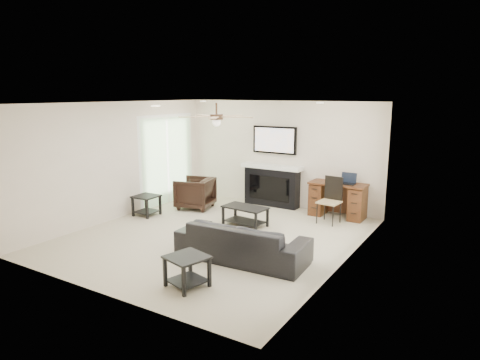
{
  "coord_description": "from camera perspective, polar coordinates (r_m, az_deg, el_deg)",
  "views": [
    {
      "loc": [
        4.45,
        -6.36,
        2.68
      ],
      "look_at": [
        0.28,
        0.47,
        1.04
      ],
      "focal_mm": 32.0,
      "sensor_mm": 36.0,
      "label": 1
    }
  ],
  "objects": [
    {
      "name": "desk_chair",
      "position": [
        9.06,
        11.8,
        -2.7
      ],
      "size": [
        0.46,
        0.48,
        0.97
      ],
      "primitive_type": "cube",
      "rotation": [
        0.0,
        0.0,
        -0.1
      ],
      "color": "black",
      "rests_on": "ground"
    },
    {
      "name": "room_shell",
      "position": [
        7.79,
        -2.06,
        4.21
      ],
      "size": [
        5.5,
        5.54,
        2.52
      ],
      "color": "beige",
      "rests_on": "ground"
    },
    {
      "name": "end_table_near",
      "position": [
        6.16,
        -7.06,
        -12.0
      ],
      "size": [
        0.64,
        0.64,
        0.45
      ],
      "primitive_type": "cube",
      "rotation": [
        0.0,
        0.0,
        -0.26
      ],
      "color": "black",
      "rests_on": "ground"
    },
    {
      "name": "armchair",
      "position": [
        10.11,
        -6.02,
        -1.74
      ],
      "size": [
        0.96,
        0.95,
        0.73
      ],
      "primitive_type": "imported",
      "rotation": [
        0.0,
        0.0,
        -1.34
      ],
      "color": "black",
      "rests_on": "ground"
    },
    {
      "name": "coffee_table",
      "position": [
        8.79,
        0.69,
        -4.83
      ],
      "size": [
        0.94,
        0.58,
        0.4
      ],
      "primitive_type": "cube",
      "rotation": [
        0.0,
        0.0,
        -0.09
      ],
      "color": "black",
      "rests_on": "ground"
    },
    {
      "name": "desk",
      "position": [
        9.59,
        12.89,
        -2.6
      ],
      "size": [
        1.22,
        0.56,
        0.76
      ],
      "primitive_type": "cube",
      "color": "#38180E",
      "rests_on": "ground"
    },
    {
      "name": "sofa",
      "position": [
        7.01,
        0.32,
        -8.18
      ],
      "size": [
        2.19,
        0.96,
        0.63
      ],
      "primitive_type": "imported",
      "rotation": [
        0.0,
        0.0,
        3.2
      ],
      "color": "black",
      "rests_on": "ground"
    },
    {
      "name": "fireplace_unit",
      "position": [
        10.19,
        4.26,
        1.79
      ],
      "size": [
        1.52,
        0.34,
        1.91
      ],
      "primitive_type": "cube",
      "color": "black",
      "rests_on": "ground"
    },
    {
      "name": "laptop",
      "position": [
        9.41,
        14.14,
        0.15
      ],
      "size": [
        0.33,
        0.24,
        0.23
      ],
      "primitive_type": "cube",
      "color": "black",
      "rests_on": "desk"
    },
    {
      "name": "end_table_left",
      "position": [
        9.72,
        -12.35,
        -3.34
      ],
      "size": [
        0.51,
        0.51,
        0.45
      ],
      "primitive_type": "cube",
      "rotation": [
        0.0,
        0.0,
        0.02
      ],
      "color": "black",
      "rests_on": "ground"
    }
  ]
}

